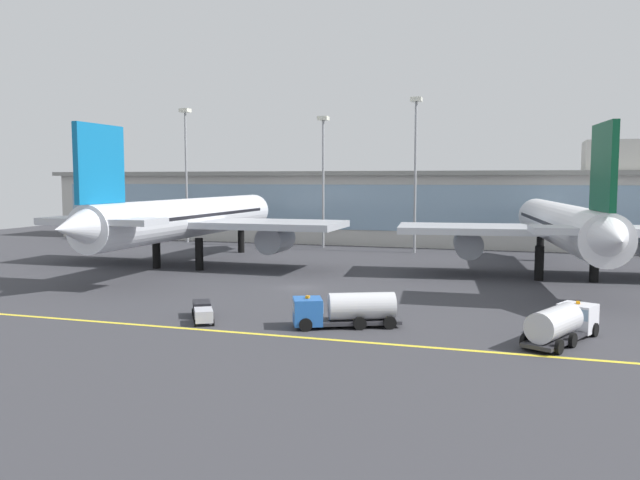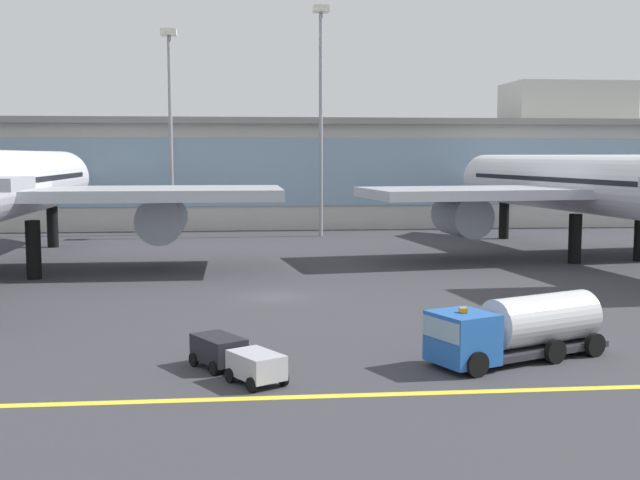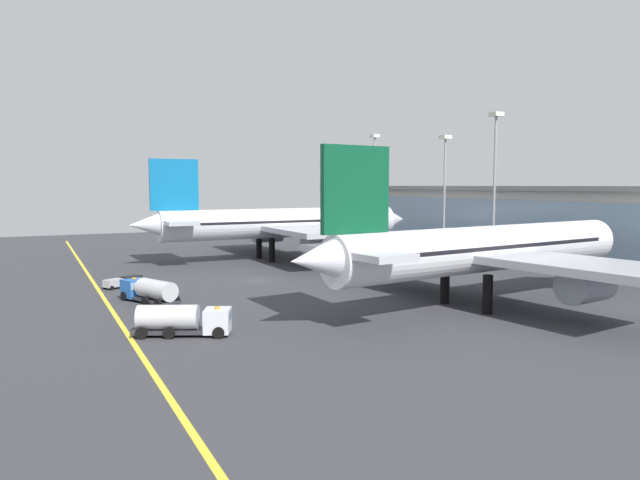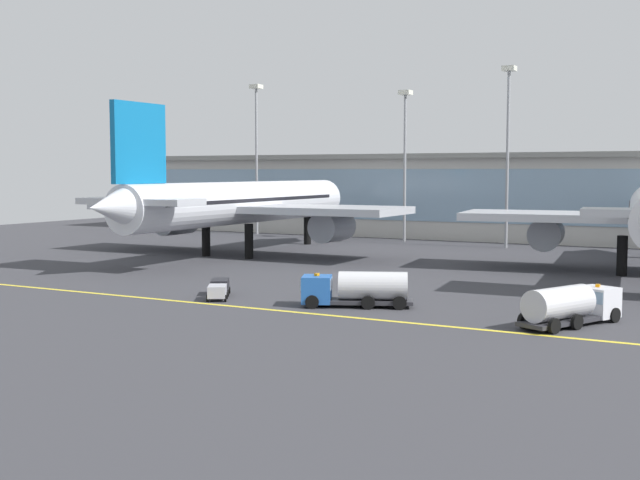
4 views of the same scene
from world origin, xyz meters
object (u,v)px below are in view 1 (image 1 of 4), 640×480
at_px(airliner_near_right, 563,226).
at_px(baggage_tug_near, 563,322).
at_px(service_truck_far, 203,311).
at_px(apron_light_mast_east, 416,153).
at_px(fuel_tanker_truck, 342,309).
at_px(airliner_near_left, 189,219).
at_px(apron_light_mast_centre, 323,162).
at_px(apron_light_mast_west, 186,157).

xyz_separation_m(airliner_near_right, baggage_tug_near, (-1.70, -34.50, -5.00)).
xyz_separation_m(service_truck_far, apron_light_mast_east, (9.46, 57.69, 15.91)).
xyz_separation_m(airliner_near_right, fuel_tanker_truck, (-19.13, -34.82, -5.00)).
relative_size(baggage_tug_near, service_truck_far, 1.65).
bearing_deg(apron_light_mast_east, baggage_tug_near, -69.97).
relative_size(airliner_near_left, apron_light_mast_centre, 2.36).
relative_size(airliner_near_right, baggage_tug_near, 5.71).
xyz_separation_m(airliner_near_right, apron_light_mast_west, (-67.85, 26.63, 10.25)).
bearing_deg(airliner_near_left, baggage_tug_near, -121.91).
bearing_deg(service_truck_far, apron_light_mast_centre, -23.62).
relative_size(baggage_tug_near, apron_light_mast_centre, 0.39).
bearing_deg(airliner_near_right, apron_light_mast_centre, 50.14).
distance_m(apron_light_mast_west, apron_light_mast_centre, 28.62).
bearing_deg(apron_light_mast_west, apron_light_mast_centre, -3.32).
distance_m(airliner_near_left, apron_light_mast_east, 39.76).
height_order(airliner_near_left, airliner_near_right, airliner_near_left).
distance_m(airliner_near_right, baggage_tug_near, 34.90).
distance_m(apron_light_mast_west, apron_light_mast_east, 45.92).
height_order(fuel_tanker_truck, baggage_tug_near, same).
distance_m(airliner_near_right, fuel_tanker_truck, 40.05).
xyz_separation_m(fuel_tanker_truck, apron_light_mast_centre, (-20.18, 59.80, 13.91)).
bearing_deg(airliner_near_right, baggage_tug_near, 169.75).
bearing_deg(apron_light_mast_centre, airliner_near_left, -110.15).
height_order(airliner_near_right, apron_light_mast_west, apron_light_mast_west).
xyz_separation_m(apron_light_mast_centre, apron_light_mast_east, (17.12, -3.25, 1.28)).
height_order(apron_light_mast_centre, apron_light_mast_east, apron_light_mast_east).
bearing_deg(fuel_tanker_truck, airliner_near_left, -67.72).
bearing_deg(fuel_tanker_truck, baggage_tug_near, 157.49).
bearing_deg(apron_light_mast_centre, airliner_near_right, -32.43).
xyz_separation_m(airliner_near_left, baggage_tug_near, (48.50, -29.81, -5.25)).
xyz_separation_m(airliner_near_left, service_truck_far, (18.54, -31.28, -5.96)).
distance_m(airliner_near_left, service_truck_far, 36.85).
bearing_deg(airliner_near_left, fuel_tanker_truck, -134.47).
xyz_separation_m(airliner_near_left, apron_light_mast_east, (28.00, 26.41, 9.95)).
height_order(service_truck_far, apron_light_mast_centre, apron_light_mast_centre).
height_order(airliner_near_right, fuel_tanker_truck, airliner_near_right).
xyz_separation_m(fuel_tanker_truck, apron_light_mast_east, (-3.06, 56.55, 15.20)).
bearing_deg(service_truck_far, apron_light_mast_west, -0.74).
bearing_deg(apron_light_mast_west, apron_light_mast_east, -6.13).
bearing_deg(fuel_tanker_truck, apron_light_mast_centre, -94.94).
bearing_deg(service_truck_far, airliner_near_left, -0.12).
relative_size(fuel_tanker_truck, service_truck_far, 1.66).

